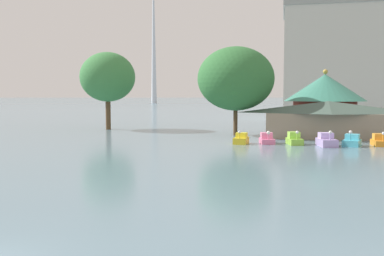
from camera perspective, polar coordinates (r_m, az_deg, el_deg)
name	(u,v)px	position (r m, az deg, el deg)	size (l,w,h in m)	color
pedal_boat_yellow	(241,139)	(47.64, 6.55, -1.50)	(1.60, 2.53, 1.53)	yellow
pedal_boat_pink	(267,139)	(48.30, 9.92, -1.47)	(1.91, 2.75, 1.49)	pink
pedal_boat_lime	(294,139)	(47.96, 13.45, -1.49)	(1.92, 2.74, 1.59)	#8CCC3F
pedal_boat_lavender	(326,141)	(47.19, 17.44, -1.64)	(2.14, 3.19, 1.75)	#B299D8
pedal_boat_cyan	(352,141)	(48.14, 20.48, -1.66)	(2.24, 2.66, 1.73)	#4CB7CC
pedal_boat_orange	(380,141)	(49.73, 23.74, -1.59)	(1.61, 2.75, 1.56)	orange
boathouse	(328,119)	(55.98, 17.63, 1.18)	(16.25, 6.18, 4.62)	gray
green_roof_pavilion	(325,100)	(64.16, 17.23, 3.62)	(11.45, 11.45, 9.04)	#993328
shoreline_tree_tall_left	(108,77)	(68.21, -11.15, 6.65)	(8.53, 8.53, 12.01)	brown
shoreline_tree_mid	(236,79)	(57.79, 5.84, 6.53)	(10.23, 10.23, 11.80)	brown
background_building_block	(352,63)	(101.22, 20.51, 8.07)	(29.84, 18.47, 24.67)	beige
distant_broadcast_tower	(154,21)	(297.67, -5.14, 13.98)	(5.59, 5.59, 133.42)	silver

